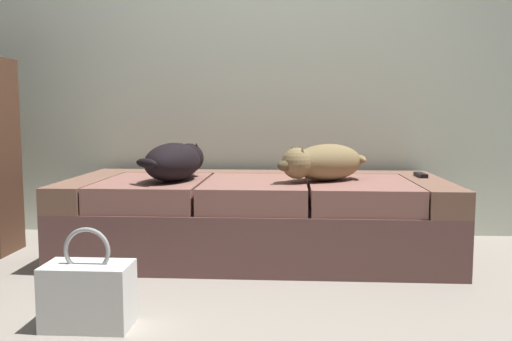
% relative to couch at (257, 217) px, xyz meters
% --- Properties ---
extents(ground_plane, '(10.00, 10.00, 0.00)m').
position_rel_couch_xyz_m(ground_plane, '(0.00, -1.06, -0.21)').
color(ground_plane, gray).
extents(back_wall, '(6.40, 0.10, 2.80)m').
position_rel_couch_xyz_m(back_wall, '(0.00, 0.60, 1.19)').
color(back_wall, silver).
rests_on(back_wall, ground).
extents(couch, '(2.08, 0.94, 0.43)m').
position_rel_couch_xyz_m(couch, '(0.00, 0.00, 0.00)').
color(couch, brown).
rests_on(couch, ground).
extents(dog_dark, '(0.35, 0.60, 0.20)m').
position_rel_couch_xyz_m(dog_dark, '(-0.43, -0.10, 0.32)').
color(dog_dark, black).
rests_on(dog_dark, couch).
extents(dog_tan, '(0.53, 0.45, 0.20)m').
position_rel_couch_xyz_m(dog_tan, '(0.36, -0.09, 0.32)').
color(dog_tan, olive).
rests_on(dog_tan, couch).
extents(tv_remote, '(0.05, 0.15, 0.02)m').
position_rel_couch_xyz_m(tv_remote, '(0.93, 0.13, 0.23)').
color(tv_remote, black).
rests_on(tv_remote, couch).
extents(handbag, '(0.32, 0.18, 0.38)m').
position_rel_couch_xyz_m(handbag, '(-0.56, -1.07, -0.09)').
color(handbag, silver).
rests_on(handbag, ground).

